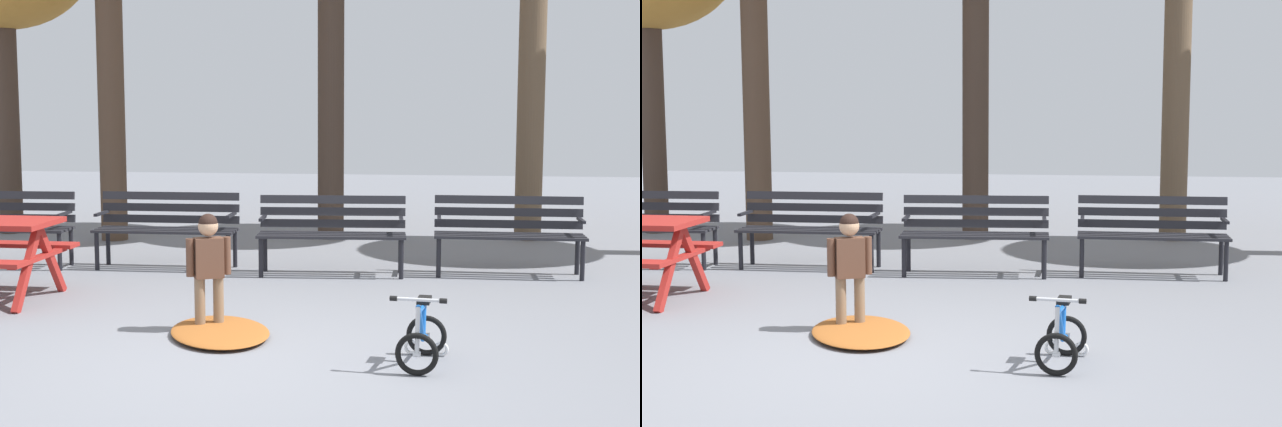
% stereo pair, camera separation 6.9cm
% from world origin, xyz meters
% --- Properties ---
extents(ground, '(36.00, 36.00, 0.00)m').
position_xyz_m(ground, '(0.00, 0.00, 0.00)').
color(ground, slate).
extents(park_bench_far_left, '(1.62, 0.54, 0.85)m').
position_xyz_m(park_bench_far_left, '(-3.43, 3.52, 0.51)').
color(park_bench_far_left, '#232328').
rests_on(park_bench_far_left, ground).
extents(park_bench_left, '(1.61, 0.49, 0.85)m').
position_xyz_m(park_bench_left, '(-1.53, 3.67, 0.51)').
color(park_bench_left, '#232328').
rests_on(park_bench_left, ground).
extents(park_bench_right, '(1.63, 0.57, 0.85)m').
position_xyz_m(park_bench_right, '(0.37, 3.54, 0.51)').
color(park_bench_right, '#232328').
rests_on(park_bench_right, ground).
extents(park_bench_far_right, '(1.60, 0.47, 0.85)m').
position_xyz_m(park_bench_far_right, '(2.27, 3.75, 0.51)').
color(park_bench_far_right, '#232328').
rests_on(park_bench_far_right, ground).
extents(child_standing, '(0.34, 0.25, 0.97)m').
position_xyz_m(child_standing, '(-0.31, 0.90, 0.56)').
color(child_standing, '#7F664C').
rests_on(child_standing, ground).
extents(kids_bicycle, '(0.41, 0.59, 0.54)m').
position_xyz_m(kids_bicycle, '(1.44, 0.15, 0.20)').
color(kids_bicycle, black).
rests_on(kids_bicycle, ground).
extents(leaf_pile, '(1.16, 1.33, 0.07)m').
position_xyz_m(leaf_pile, '(-0.19, 0.75, 0.04)').
color(leaf_pile, '#9E5623').
rests_on(leaf_pile, ground).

